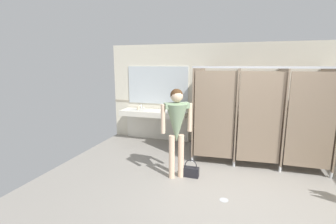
# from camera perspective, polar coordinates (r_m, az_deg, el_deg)

# --- Properties ---
(ground_plane) EXTENTS (7.65, 5.73, 0.10)m
(ground_plane) POSITION_cam_1_polar(r_m,az_deg,el_deg) (4.43, 18.35, -18.61)
(ground_plane) COLOR gray
(wall_back) EXTENTS (7.65, 0.12, 2.64)m
(wall_back) POSITION_cam_1_polar(r_m,az_deg,el_deg) (6.54, 18.72, 3.60)
(wall_back) COLOR beige
(wall_back) RESTS_ON ground_plane
(wall_back_tile_band) EXTENTS (7.65, 0.01, 0.06)m
(wall_back_tile_band) POSITION_cam_1_polar(r_m,az_deg,el_deg) (6.52, 18.59, 1.16)
(wall_back_tile_band) COLOR #9E937F
(wall_back_tile_band) RESTS_ON wall_back
(vanity_counter) EXTENTS (1.85, 0.58, 0.98)m
(vanity_counter) POSITION_cam_1_polar(r_m,az_deg,el_deg) (6.78, -3.00, -1.45)
(vanity_counter) COLOR silver
(vanity_counter) RESTS_ON ground_plane
(mirror_panel) EXTENTS (1.75, 0.02, 1.04)m
(mirror_panel) POSITION_cam_1_polar(r_m,az_deg,el_deg) (6.84, -2.47, 6.28)
(mirror_panel) COLOR silver
(mirror_panel) RESTS_ON wall_back
(bathroom_stalls) EXTENTS (2.73, 1.49, 2.07)m
(bathroom_stalls) POSITION_cam_1_polar(r_m,az_deg,el_deg) (5.58, 20.46, -0.21)
(bathroom_stalls) COLOR #84705B
(bathroom_stalls) RESTS_ON ground_plane
(person_standing) EXTENTS (0.55, 0.55, 1.68)m
(person_standing) POSITION_cam_1_polar(r_m,az_deg,el_deg) (4.43, 2.03, -2.46)
(person_standing) COLOR beige
(person_standing) RESTS_ON ground_plane
(handbag) EXTENTS (0.31, 0.14, 0.34)m
(handbag) POSITION_cam_1_polar(r_m,az_deg,el_deg) (4.79, 5.34, -13.67)
(handbag) COLOR black
(handbag) RESTS_ON ground_plane
(soap_dispenser) EXTENTS (0.07, 0.07, 0.21)m
(soap_dispenser) POSITION_cam_1_polar(r_m,az_deg,el_deg) (6.63, 1.88, 1.10)
(soap_dispenser) COLOR teal
(soap_dispenser) RESTS_ON vanity_counter
(paper_cup) EXTENTS (0.07, 0.07, 0.11)m
(paper_cup) POSITION_cam_1_polar(r_m,az_deg,el_deg) (6.76, -6.99, 0.88)
(paper_cup) COLOR beige
(paper_cup) RESTS_ON vanity_counter
(floor_drain_cover) EXTENTS (0.14, 0.14, 0.01)m
(floor_drain_cover) POSITION_cam_1_polar(r_m,az_deg,el_deg) (4.18, 12.97, -19.42)
(floor_drain_cover) COLOR #B7BABF
(floor_drain_cover) RESTS_ON ground_plane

